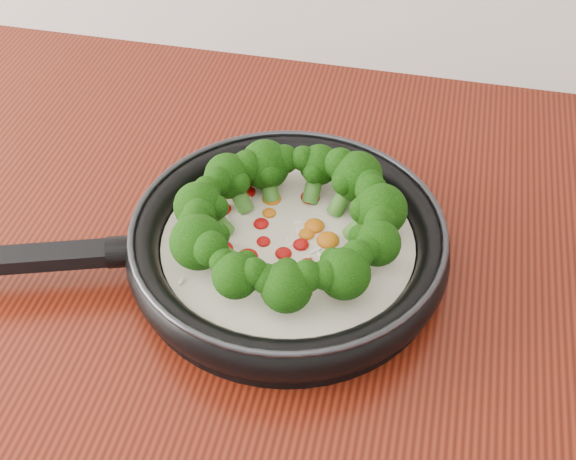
# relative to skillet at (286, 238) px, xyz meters

# --- Properties ---
(skillet) EXTENTS (0.55, 0.42, 0.10)m
(skillet) POSITION_rel_skillet_xyz_m (0.00, 0.00, 0.00)
(skillet) COLOR black
(skillet) RESTS_ON counter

